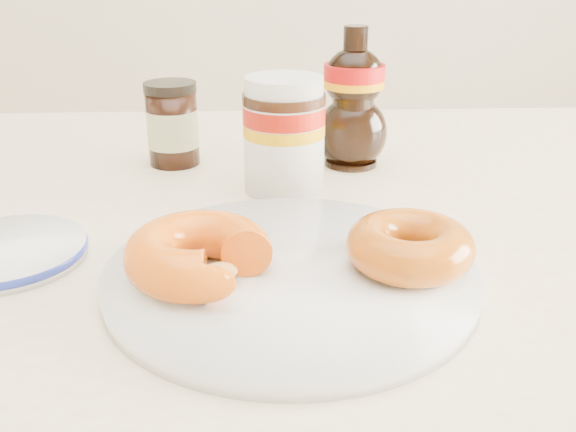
{
  "coord_description": "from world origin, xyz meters",
  "views": [
    {
      "loc": [
        0.03,
        -0.45,
        0.99
      ],
      "look_at": [
        0.05,
        0.04,
        0.79
      ],
      "focal_mm": 40.0,
      "sensor_mm": 36.0,
      "label": 1
    }
  ],
  "objects_px": {
    "syrup_bottle": "(353,98)",
    "blue_rim_saucer": "(6,251)",
    "dining_table": "(238,303)",
    "plate": "(291,274)",
    "donut_whole": "(410,246)",
    "dark_jar": "(173,125)",
    "nutella_jar": "(284,130)",
    "donut_bitten": "(199,254)"
  },
  "relations": [
    {
      "from": "nutella_jar",
      "to": "syrup_bottle",
      "type": "xyz_separation_m",
      "value": [
        0.08,
        0.08,
        0.02
      ]
    },
    {
      "from": "plate",
      "to": "syrup_bottle",
      "type": "height_order",
      "value": "syrup_bottle"
    },
    {
      "from": "dark_jar",
      "to": "donut_whole",
      "type": "bearing_deg",
      "value": -54.55
    },
    {
      "from": "plate",
      "to": "dark_jar",
      "type": "xyz_separation_m",
      "value": [
        -0.13,
        0.3,
        0.04
      ]
    },
    {
      "from": "plate",
      "to": "nutella_jar",
      "type": "bearing_deg",
      "value": 89.36
    },
    {
      "from": "donut_bitten",
      "to": "nutella_jar",
      "type": "height_order",
      "value": "nutella_jar"
    },
    {
      "from": "donut_bitten",
      "to": "nutella_jar",
      "type": "relative_size",
      "value": 0.91
    },
    {
      "from": "dining_table",
      "to": "donut_whole",
      "type": "xyz_separation_m",
      "value": [
        0.14,
        -0.11,
        0.11
      ]
    },
    {
      "from": "donut_bitten",
      "to": "dark_jar",
      "type": "relative_size",
      "value": 1.13
    },
    {
      "from": "dining_table",
      "to": "plate",
      "type": "xyz_separation_m",
      "value": [
        0.05,
        -0.11,
        0.09
      ]
    },
    {
      "from": "dining_table",
      "to": "donut_whole",
      "type": "bearing_deg",
      "value": -39.48
    },
    {
      "from": "nutella_jar",
      "to": "dark_jar",
      "type": "bearing_deg",
      "value": 143.74
    },
    {
      "from": "donut_whole",
      "to": "dark_jar",
      "type": "xyz_separation_m",
      "value": [
        -0.22,
        0.3,
        0.02
      ]
    },
    {
      "from": "nutella_jar",
      "to": "donut_whole",
      "type": "bearing_deg",
      "value": -67.16
    },
    {
      "from": "plate",
      "to": "donut_bitten",
      "type": "relative_size",
      "value": 2.63
    },
    {
      "from": "dark_jar",
      "to": "syrup_bottle",
      "type": "bearing_deg",
      "value": -3.6
    },
    {
      "from": "dining_table",
      "to": "nutella_jar",
      "type": "relative_size",
      "value": 11.61
    },
    {
      "from": "syrup_bottle",
      "to": "dark_jar",
      "type": "relative_size",
      "value": 1.65
    },
    {
      "from": "dining_table",
      "to": "blue_rim_saucer",
      "type": "bearing_deg",
      "value": -162.43
    },
    {
      "from": "plate",
      "to": "dark_jar",
      "type": "relative_size",
      "value": 2.96
    },
    {
      "from": "donut_bitten",
      "to": "donut_whole",
      "type": "height_order",
      "value": "donut_bitten"
    },
    {
      "from": "donut_bitten",
      "to": "dark_jar",
      "type": "xyz_separation_m",
      "value": [
        -0.06,
        0.31,
        0.01
      ]
    },
    {
      "from": "donut_whole",
      "to": "syrup_bottle",
      "type": "distance_m",
      "value": 0.29
    },
    {
      "from": "plate",
      "to": "blue_rim_saucer",
      "type": "xyz_separation_m",
      "value": [
        -0.24,
        0.05,
        -0.0
      ]
    },
    {
      "from": "donut_whole",
      "to": "donut_bitten",
      "type": "bearing_deg",
      "value": -176.26
    },
    {
      "from": "dining_table",
      "to": "donut_bitten",
      "type": "relative_size",
      "value": 12.79
    },
    {
      "from": "syrup_bottle",
      "to": "dark_jar",
      "type": "height_order",
      "value": "syrup_bottle"
    },
    {
      "from": "dining_table",
      "to": "nutella_jar",
      "type": "bearing_deg",
      "value": 62.98
    },
    {
      "from": "plate",
      "to": "donut_whole",
      "type": "height_order",
      "value": "donut_whole"
    },
    {
      "from": "syrup_bottle",
      "to": "dark_jar",
      "type": "distance_m",
      "value": 0.21
    },
    {
      "from": "syrup_bottle",
      "to": "blue_rim_saucer",
      "type": "distance_m",
      "value": 0.41
    },
    {
      "from": "donut_whole",
      "to": "syrup_bottle",
      "type": "relative_size",
      "value": 0.61
    },
    {
      "from": "nutella_jar",
      "to": "dining_table",
      "type": "bearing_deg",
      "value": -117.02
    },
    {
      "from": "dark_jar",
      "to": "donut_bitten",
      "type": "bearing_deg",
      "value": -79.73
    },
    {
      "from": "nutella_jar",
      "to": "syrup_bottle",
      "type": "distance_m",
      "value": 0.12
    },
    {
      "from": "plate",
      "to": "syrup_bottle",
      "type": "xyz_separation_m",
      "value": [
        0.08,
        0.29,
        0.07
      ]
    },
    {
      "from": "donut_bitten",
      "to": "dining_table",
      "type": "bearing_deg",
      "value": 79.12
    },
    {
      "from": "syrup_bottle",
      "to": "blue_rim_saucer",
      "type": "height_order",
      "value": "syrup_bottle"
    },
    {
      "from": "dining_table",
      "to": "dark_jar",
      "type": "bearing_deg",
      "value": 112.44
    },
    {
      "from": "donut_bitten",
      "to": "donut_whole",
      "type": "xyz_separation_m",
      "value": [
        0.16,
        0.01,
        -0.0
      ]
    },
    {
      "from": "syrup_bottle",
      "to": "blue_rim_saucer",
      "type": "bearing_deg",
      "value": -143.54
    },
    {
      "from": "syrup_bottle",
      "to": "blue_rim_saucer",
      "type": "xyz_separation_m",
      "value": [
        -0.32,
        -0.24,
        -0.07
      ]
    }
  ]
}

